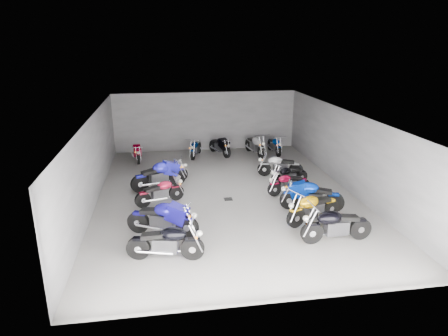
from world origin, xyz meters
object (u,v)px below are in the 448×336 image
at_px(motorcycle_left_a, 166,242).
at_px(motorcycle_left_e, 160,175).
at_px(motorcycle_right_f, 280,166).
at_px(motorcycle_back_a, 136,152).
at_px(motorcycle_back_c, 196,148).
at_px(motorcycle_back_e, 255,145).
at_px(motorcycle_left_b, 163,219).
at_px(motorcycle_back_d, 220,146).
at_px(motorcycle_right_e, 288,175).
at_px(motorcycle_left_d, 160,192).
at_px(motorcycle_back_f, 275,145).
at_px(motorcycle_left_f, 167,171).
at_px(motorcycle_right_b, 313,208).
at_px(drain_grate, 228,199).
at_px(motorcycle_right_c, 311,196).
at_px(motorcycle_right_d, 288,183).
at_px(motorcycle_right_a, 336,225).

height_order(motorcycle_left_a, motorcycle_left_e, motorcycle_left_e).
distance_m(motorcycle_right_f, motorcycle_back_a, 7.37).
height_order(motorcycle_back_c, motorcycle_back_e, motorcycle_back_e).
relative_size(motorcycle_left_b, motorcycle_back_d, 1.14).
bearing_deg(motorcycle_left_b, motorcycle_right_e, 147.59).
distance_m(motorcycle_back_a, motorcycle_back_e, 6.22).
bearing_deg(motorcycle_left_d, motorcycle_back_f, 111.40).
bearing_deg(motorcycle_back_d, motorcycle_left_f, 30.33).
height_order(motorcycle_left_a, motorcycle_left_d, motorcycle_left_a).
bearing_deg(motorcycle_left_f, motorcycle_left_e, -15.25).
distance_m(motorcycle_right_b, motorcycle_back_f, 8.58).
relative_size(motorcycle_left_a, motorcycle_back_a, 1.14).
relative_size(drain_grate, motorcycle_back_f, 0.16).
height_order(motorcycle_left_e, motorcycle_back_c, motorcycle_left_e).
relative_size(motorcycle_right_b, motorcycle_right_f, 1.04).
relative_size(drain_grate, motorcycle_right_c, 0.14).
distance_m(drain_grate, motorcycle_left_d, 2.63).
xyz_separation_m(motorcycle_left_b, motorcycle_right_b, (4.98, 0.15, -0.03)).
height_order(motorcycle_back_c, motorcycle_back_d, motorcycle_back_d).
relative_size(motorcycle_left_f, motorcycle_back_a, 0.97).
bearing_deg(motorcycle_left_d, motorcycle_back_d, 129.84).
height_order(motorcycle_left_e, motorcycle_right_d, motorcycle_left_e).
bearing_deg(motorcycle_right_d, motorcycle_right_c, 178.61).
bearing_deg(motorcycle_right_c, motorcycle_back_f, 10.92).
distance_m(motorcycle_right_f, motorcycle_back_d, 4.44).
relative_size(motorcycle_right_a, motorcycle_back_f, 1.15).
xyz_separation_m(motorcycle_right_e, motorcycle_back_c, (-3.48, 4.97, 0.02)).
height_order(motorcycle_right_a, motorcycle_back_c, motorcycle_right_a).
bearing_deg(motorcycle_back_a, motorcycle_right_b, 117.52).
relative_size(motorcycle_left_d, motorcycle_left_f, 1.00).
bearing_deg(motorcycle_right_f, motorcycle_back_f, -0.45).
bearing_deg(motorcycle_left_d, motorcycle_right_a, 30.75).
relative_size(motorcycle_left_b, motorcycle_left_e, 0.98).
relative_size(motorcycle_left_d, motorcycle_back_d, 0.94).
relative_size(motorcycle_right_a, motorcycle_right_d, 1.23).
distance_m(motorcycle_back_e, motorcycle_back_f, 1.11).
relative_size(motorcycle_right_e, motorcycle_back_a, 0.95).
bearing_deg(motorcycle_back_e, motorcycle_left_e, 29.17).
bearing_deg(motorcycle_left_e, motorcycle_left_b, -21.19).
bearing_deg(drain_grate, motorcycle_back_d, 84.49).
distance_m(drain_grate, motorcycle_left_a, 4.81).
relative_size(motorcycle_back_c, motorcycle_back_e, 0.83).
bearing_deg(motorcycle_back_d, motorcycle_back_e, 148.29).
xyz_separation_m(motorcycle_right_c, motorcycle_back_f, (0.79, 7.53, -0.08)).
bearing_deg(motorcycle_left_d, motorcycle_left_e, 157.54).
relative_size(drain_grate, motorcycle_right_f, 0.16).
bearing_deg(motorcycle_right_f, motorcycle_back_d, 40.95).
bearing_deg(motorcycle_left_e, motorcycle_right_a, 21.57).
xyz_separation_m(motorcycle_right_f, motorcycle_back_c, (-3.47, 3.72, -0.03)).
bearing_deg(motorcycle_right_f, motorcycle_left_d, 126.07).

